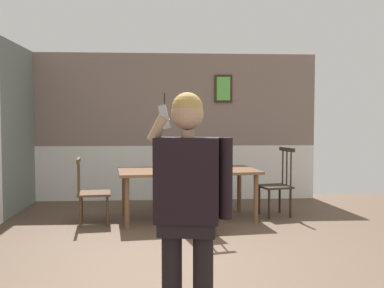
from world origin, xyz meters
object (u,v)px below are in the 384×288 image
(chair_by_doorway, at_px, (178,181))
(person_figure, at_px, (188,198))
(chair_at_table_head, at_px, (91,192))
(chair_opposite_corner, at_px, (277,184))
(dining_table, at_px, (188,174))
(chair_near_window, at_px, (201,198))

(chair_by_doorway, distance_m, person_figure, 4.58)
(chair_by_doorway, xyz_separation_m, chair_at_table_head, (-1.29, -1.07, 0.01))
(chair_by_doorway, distance_m, chair_at_table_head, 1.68)
(chair_at_table_head, distance_m, chair_opposite_corner, 2.84)
(chair_by_doorway, height_order, person_figure, person_figure)
(chair_opposite_corner, bearing_deg, dining_table, 85.42)
(chair_near_window, height_order, person_figure, person_figure)
(chair_at_table_head, bearing_deg, person_figure, 11.73)
(person_figure, bearing_deg, chair_opposite_corner, -102.82)
(chair_at_table_head, bearing_deg, chair_by_doorway, 122.31)
(chair_by_doorway, relative_size, chair_opposite_corner, 0.87)
(chair_by_doorway, distance_m, chair_opposite_corner, 1.68)
(person_figure, bearing_deg, chair_near_window, -86.68)
(dining_table, height_order, chair_opposite_corner, chair_opposite_corner)
(dining_table, relative_size, person_figure, 1.29)
(chair_opposite_corner, bearing_deg, person_figure, 145.23)
(chair_opposite_corner, xyz_separation_m, person_figure, (-1.60, -3.84, 0.48))
(chair_opposite_corner, height_order, person_figure, person_figure)
(chair_near_window, relative_size, chair_by_doorway, 1.08)
(chair_near_window, relative_size, person_figure, 0.59)
(chair_at_table_head, height_order, person_figure, person_figure)
(person_figure, bearing_deg, chair_by_doorway, -81.17)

